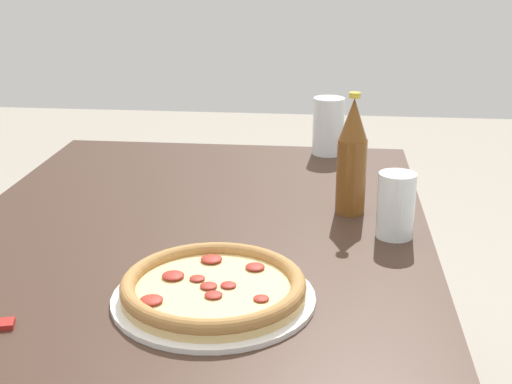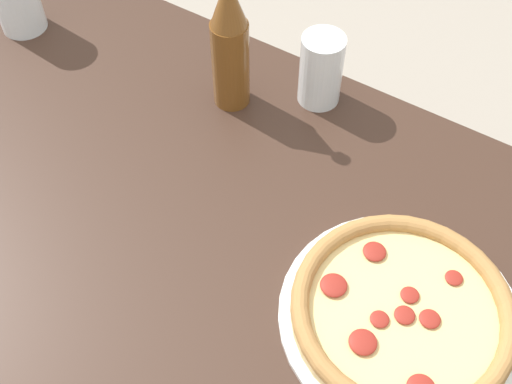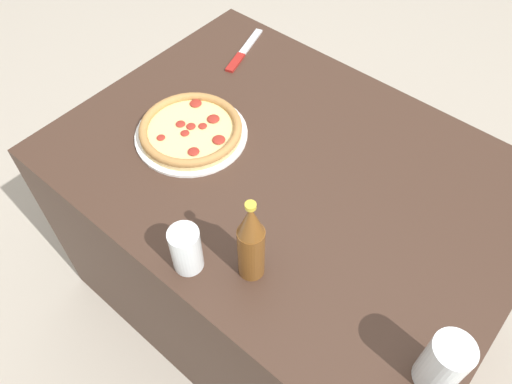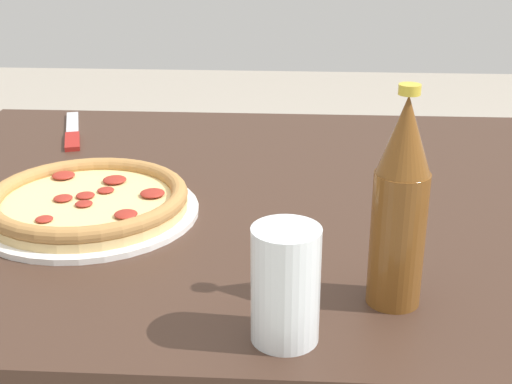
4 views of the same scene
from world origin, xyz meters
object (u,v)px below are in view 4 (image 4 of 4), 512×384
object	(u,v)px
knife	(72,132)
glass_iced_tea	(285,290)
beer_bottle	(400,205)
pizza_margherita	(88,202)

from	to	relation	value
knife	glass_iced_tea	bearing A→B (deg)	122.34
beer_bottle	pizza_margherita	bearing A→B (deg)	-27.93
beer_bottle	knife	distance (m)	0.78
pizza_margherita	knife	world-z (taller)	pizza_margherita
pizza_margherita	glass_iced_tea	distance (m)	0.40
pizza_margherita	knife	distance (m)	0.38
pizza_margherita	knife	xyz separation A→B (m)	(0.13, -0.36, -0.02)
glass_iced_tea	knife	world-z (taller)	glass_iced_tea
pizza_margherita	beer_bottle	world-z (taller)	beer_bottle
glass_iced_tea	beer_bottle	bearing A→B (deg)	-145.92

